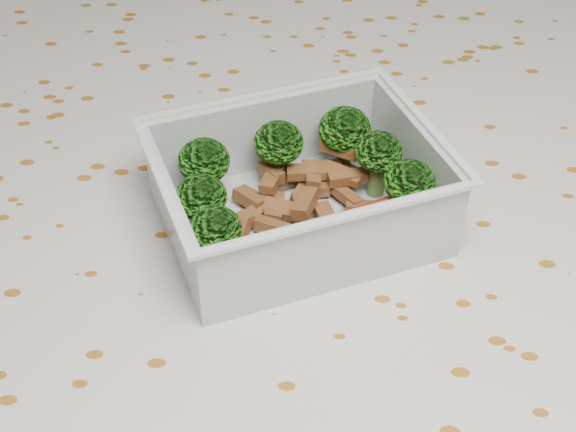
{
  "coord_description": "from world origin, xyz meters",
  "views": [
    {
      "loc": [
        -0.0,
        -0.33,
        1.08
      ],
      "look_at": [
        -0.01,
        0.01,
        0.78
      ],
      "focal_mm": 50.0,
      "sensor_mm": 36.0,
      "label": 1
    }
  ],
  "objects": [
    {
      "name": "broccoli_florets",
      "position": [
        -0.01,
        0.04,
        0.79
      ],
      "size": [
        0.15,
        0.13,
        0.04
      ],
      "color": "#608C3F",
      "rests_on": "lunch_container"
    },
    {
      "name": "lunch_container",
      "position": [
        -0.0,
        0.03,
        0.78
      ],
      "size": [
        0.2,
        0.18,
        0.06
      ],
      "color": "silver",
      "rests_on": "tablecloth"
    },
    {
      "name": "meat_pile",
      "position": [
        -0.0,
        0.04,
        0.77
      ],
      "size": [
        0.1,
        0.08,
        0.03
      ],
      "color": "brown",
      "rests_on": "lunch_container"
    },
    {
      "name": "sausage",
      "position": [
        0.01,
        -0.0,
        0.77
      ],
      "size": [
        0.12,
        0.08,
        0.02
      ],
      "color": "red",
      "rests_on": "lunch_container"
    },
    {
      "name": "dining_table",
      "position": [
        0.0,
        0.0,
        0.67
      ],
      "size": [
        1.4,
        0.9,
        0.75
      ],
      "color": "brown",
      "rests_on": "ground"
    },
    {
      "name": "tablecloth",
      "position": [
        0.0,
        0.0,
        0.72
      ],
      "size": [
        1.46,
        0.96,
        0.19
      ],
      "color": "beige",
      "rests_on": "dining_table"
    }
  ]
}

